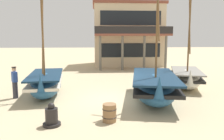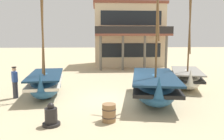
{
  "view_description": "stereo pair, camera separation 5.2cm",
  "coord_description": "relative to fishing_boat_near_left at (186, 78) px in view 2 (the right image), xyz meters",
  "views": [
    {
      "loc": [
        -0.93,
        -11.51,
        3.22
      ],
      "look_at": [
        0.0,
        1.0,
        1.4
      ],
      "focal_mm": 36.41,
      "sensor_mm": 36.0,
      "label": 1
    },
    {
      "loc": [
        -0.88,
        -11.51,
        3.22
      ],
      "look_at": [
        0.0,
        1.0,
        1.4
      ],
      "focal_mm": 36.41,
      "sensor_mm": 36.0,
      "label": 2
    }
  ],
  "objects": [
    {
      "name": "fishing_boat_centre_large",
      "position": [
        -2.86,
        -2.86,
        0.1
      ],
      "size": [
        3.09,
        5.75,
        7.77
      ],
      "color": "#23517A",
      "rests_on": "ground"
    },
    {
      "name": "wooden_barrel",
      "position": [
        -5.36,
        -5.77,
        -0.28
      ],
      "size": [
        0.56,
        0.56,
        0.7
      ],
      "color": "olive",
      "rests_on": "ground"
    },
    {
      "name": "fishing_boat_near_left",
      "position": [
        0.0,
        0.0,
        0.0
      ],
      "size": [
        2.89,
        4.68,
        5.93
      ],
      "color": "silver",
      "rests_on": "ground"
    },
    {
      "name": "fishing_boat_far_right",
      "position": [
        -8.63,
        -1.49,
        0.05
      ],
      "size": [
        2.15,
        4.68,
        5.38
      ],
      "color": "#23517A",
      "rests_on": "ground"
    },
    {
      "name": "fisherman_by_hull",
      "position": [
        -10.13,
        -2.01,
        0.21
      ],
      "size": [
        0.39,
        0.42,
        1.68
      ],
      "color": "#33333D",
      "rests_on": "ground"
    },
    {
      "name": "ground_plane",
      "position": [
        -4.95,
        -2.6,
        -0.63
      ],
      "size": [
        120.0,
        120.0,
        0.0
      ],
      "primitive_type": "plane",
      "color": "tan"
    },
    {
      "name": "harbor_building_main",
      "position": [
        -2.14,
        12.32,
        2.88
      ],
      "size": [
        7.88,
        7.51,
        7.0
      ],
      "color": "beige",
      "rests_on": "ground"
    },
    {
      "name": "capstan_winch",
      "position": [
        -7.49,
        -6.01,
        -0.29
      ],
      "size": [
        0.65,
        0.65,
        0.86
      ],
      "color": "black",
      "rests_on": "ground"
    }
  ]
}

